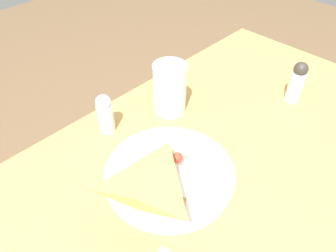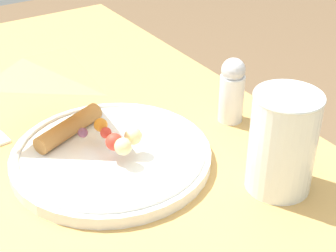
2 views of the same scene
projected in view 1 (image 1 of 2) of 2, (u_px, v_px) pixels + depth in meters
The scene contains 5 objects.
dining_table at pixel (202, 217), 0.71m from camera, with size 1.24×0.69×0.74m.
plate_pizza at pixel (169, 172), 0.65m from camera, with size 0.26×0.26×0.05m.
milk_glass at pixel (170, 90), 0.78m from camera, with size 0.08×0.08×0.13m.
salt_shaker at pixel (105, 113), 0.72m from camera, with size 0.04×0.04×0.10m.
pepper_shaker at pixel (297, 82), 0.81m from camera, with size 0.04×0.04×0.11m.
Camera 1 is at (-0.34, -0.22, 1.25)m, focal length 35.00 mm.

